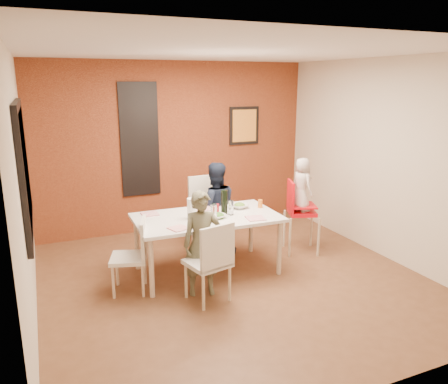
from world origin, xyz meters
name	(u,v)px	position (x,y,z in m)	size (l,w,h in m)	color
ground	(234,280)	(0.00, 0.00, 0.00)	(4.50, 4.50, 0.00)	brown
ceiling	(235,51)	(0.00, 0.00, 2.70)	(4.50, 4.50, 0.02)	silver
wall_back	(176,147)	(0.00, 2.25, 1.35)	(4.50, 0.02, 2.70)	beige
wall_front	(368,233)	(0.00, -2.25, 1.35)	(4.50, 0.02, 2.70)	beige
wall_left	(22,192)	(-2.25, 0.00, 1.35)	(0.02, 4.50, 2.70)	beige
wall_right	(384,159)	(2.25, 0.00, 1.35)	(0.02, 4.50, 2.70)	beige
brick_accent_wall	(177,147)	(0.00, 2.23, 1.35)	(4.50, 0.02, 2.70)	maroon
picture_window_frame	(24,168)	(-2.22, 0.20, 1.55)	(0.05, 1.70, 1.30)	black
picture_window_pane	(25,167)	(-2.21, 0.20, 1.55)	(0.02, 1.55, 1.15)	black
glassblock_strip	(140,140)	(-0.60, 2.21, 1.50)	(0.55, 0.03, 1.70)	silver
glassblock_surround	(140,140)	(-0.60, 2.21, 1.50)	(0.60, 0.03, 1.76)	black
art_print_frame	(244,126)	(1.20, 2.21, 1.65)	(0.54, 0.03, 0.64)	black
art_print_canvas	(244,126)	(1.20, 2.19, 1.65)	(0.44, 0.01, 0.54)	gold
dining_table	(207,221)	(-0.21, 0.36, 0.68)	(1.81, 1.04, 0.75)	white
chair_near	(212,259)	(-0.46, -0.42, 0.52)	(0.51, 0.51, 0.92)	silver
chair_far	(208,209)	(0.11, 1.15, 0.59)	(0.51, 0.51, 1.06)	silver
chair_left	(135,252)	(-1.16, 0.19, 0.49)	(0.50, 0.50, 0.87)	silver
high_chair	(299,210)	(1.23, 0.49, 0.62)	(0.55, 0.55, 1.04)	red
child_near	(202,244)	(-0.47, -0.18, 0.61)	(0.44, 0.29, 1.21)	brown
child_far	(215,209)	(0.12, 0.90, 0.66)	(0.64, 0.50, 1.31)	black
toddler	(302,185)	(1.26, 0.47, 0.99)	(0.37, 0.24, 0.75)	beige
plate_near_left	(179,228)	(-0.68, 0.04, 0.75)	(0.20, 0.20, 0.01)	white
plate_far_mid	(202,208)	(-0.15, 0.68, 0.75)	(0.22, 0.22, 0.01)	silver
plate_near_right	(256,218)	(0.30, 0.02, 0.75)	(0.22, 0.22, 0.01)	white
plate_far_left	(150,214)	(-0.85, 0.71, 0.75)	(0.21, 0.21, 0.01)	white
salad_bowl_a	(218,216)	(-0.11, 0.23, 0.77)	(0.19, 0.19, 0.05)	white
salad_bowl_b	(239,206)	(0.32, 0.52, 0.77)	(0.23, 0.23, 0.06)	silver
wine_bottle	(224,202)	(0.02, 0.35, 0.90)	(0.08, 0.08, 0.31)	black
wine_glass_a	(214,213)	(-0.22, 0.11, 0.85)	(0.08, 0.08, 0.22)	white
wine_glass_b	(231,208)	(0.09, 0.29, 0.84)	(0.06, 0.06, 0.19)	white
paper_towel_roll	(192,209)	(-0.41, 0.33, 0.87)	(0.11, 0.11, 0.26)	white
condiment_red	(218,209)	(-0.05, 0.38, 0.81)	(0.03, 0.03, 0.13)	red
condiment_green	(214,209)	(-0.08, 0.43, 0.81)	(0.03, 0.03, 0.13)	#326E24
condiment_brown	(213,211)	(-0.14, 0.34, 0.81)	(0.03, 0.03, 0.13)	brown
sippy_cup	(260,204)	(0.58, 0.43, 0.80)	(0.06, 0.06, 0.11)	orange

